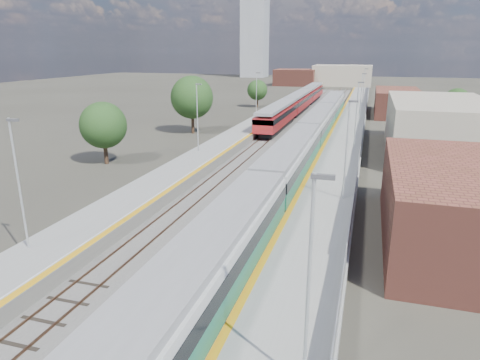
% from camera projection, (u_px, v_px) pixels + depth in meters
% --- Properties ---
extents(ground, '(320.00, 320.00, 0.00)m').
position_uv_depth(ground, '(308.00, 138.00, 60.65)').
color(ground, '#47443A').
rests_on(ground, ground).
extents(ballast_bed, '(10.50, 155.00, 0.06)m').
position_uv_depth(ballast_bed, '(295.00, 134.00, 63.55)').
color(ballast_bed, '#565451').
rests_on(ballast_bed, ground).
extents(tracks, '(8.96, 160.00, 0.17)m').
position_uv_depth(tracks, '(301.00, 132.00, 64.90)').
color(tracks, '#4C3323').
rests_on(tracks, ground).
extents(platform_right, '(4.70, 155.00, 8.52)m').
position_uv_depth(platform_right, '(347.00, 133.00, 61.32)').
color(platform_right, slate).
rests_on(platform_right, ground).
extents(platform_left, '(4.30, 155.00, 8.52)m').
position_uv_depth(platform_left, '(251.00, 128.00, 65.27)').
color(platform_left, slate).
rests_on(platform_left, ground).
extents(buildings, '(72.00, 185.50, 40.00)m').
position_uv_depth(buildings, '(293.00, 54.00, 143.73)').
color(buildings, brown).
rests_on(buildings, ground).
extents(green_train, '(3.03, 84.27, 3.34)m').
position_uv_depth(green_train, '(307.00, 138.00, 48.82)').
color(green_train, black).
rests_on(green_train, ground).
extents(red_train, '(2.99, 60.57, 3.77)m').
position_uv_depth(red_train, '(299.00, 101.00, 84.99)').
color(red_train, black).
rests_on(red_train, ground).
extents(tree_a, '(4.98, 4.98, 6.75)m').
position_uv_depth(tree_a, '(103.00, 125.00, 45.74)').
color(tree_a, '#382619').
rests_on(tree_a, ground).
extents(tree_b, '(6.24, 6.24, 8.46)m').
position_uv_depth(tree_b, '(192.00, 97.00, 62.68)').
color(tree_b, '#382619').
rests_on(tree_b, ground).
extents(tree_c, '(4.36, 4.36, 5.91)m').
position_uv_depth(tree_c, '(257.00, 90.00, 92.55)').
color(tree_c, '#382619').
rests_on(tree_c, ground).
extents(tree_d, '(4.34, 4.34, 5.89)m').
position_uv_depth(tree_d, '(457.00, 101.00, 72.25)').
color(tree_d, '#382619').
rests_on(tree_d, ground).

